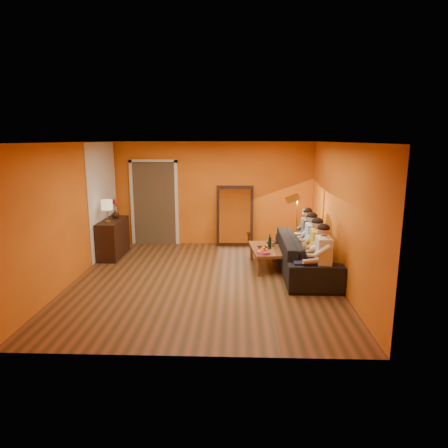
{
  "coord_description": "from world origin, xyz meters",
  "views": [
    {
      "loc": [
        0.62,
        -7.26,
        2.66
      ],
      "look_at": [
        0.35,
        0.5,
        1.0
      ],
      "focal_mm": 32.0,
      "sensor_mm": 36.0,
      "label": 1
    }
  ],
  "objects_px": {
    "dog": "(307,261)",
    "floor_lamp": "(297,228)",
    "sofa": "(306,255)",
    "person_mid_right": "(312,242)",
    "coffee_table": "(267,258)",
    "table_lamp": "(107,211)",
    "person_far_left": "(323,258)",
    "laptop": "(274,243)",
    "person_far_right": "(307,236)",
    "vase": "(115,214)",
    "mirror_frame": "(235,216)",
    "sideboard": "(113,238)",
    "tumbler": "(272,244)",
    "wine_bottle": "(270,241)",
    "person_mid_left": "(317,249)"
  },
  "relations": [
    {
      "from": "person_mid_right",
      "to": "vase",
      "type": "relative_size",
      "value": 6.5
    },
    {
      "from": "person_mid_left",
      "to": "person_far_left",
      "type": "bearing_deg",
      "value": -90.0
    },
    {
      "from": "coffee_table",
      "to": "mirror_frame",
      "type": "bearing_deg",
      "value": 105.32
    },
    {
      "from": "dog",
      "to": "person_far_right",
      "type": "distance_m",
      "value": 1.06
    },
    {
      "from": "sofa",
      "to": "dog",
      "type": "xyz_separation_m",
      "value": [
        -0.04,
        -0.37,
        -0.01
      ]
    },
    {
      "from": "vase",
      "to": "person_far_right",
      "type": "bearing_deg",
      "value": -8.08
    },
    {
      "from": "sofa",
      "to": "person_mid_left",
      "type": "height_order",
      "value": "person_mid_left"
    },
    {
      "from": "table_lamp",
      "to": "sofa",
      "type": "bearing_deg",
      "value": -9.64
    },
    {
      "from": "wine_bottle",
      "to": "tumbler",
      "type": "relative_size",
      "value": 3.07
    },
    {
      "from": "sofa",
      "to": "person_far_right",
      "type": "xyz_separation_m",
      "value": [
        0.13,
        0.65,
        0.24
      ]
    },
    {
      "from": "dog",
      "to": "vase",
      "type": "bearing_deg",
      "value": 140.63
    },
    {
      "from": "dog",
      "to": "laptop",
      "type": "relative_size",
      "value": 2.28
    },
    {
      "from": "dog",
      "to": "person_mid_right",
      "type": "height_order",
      "value": "person_mid_right"
    },
    {
      "from": "laptop",
      "to": "person_far_right",
      "type": "bearing_deg",
      "value": -6.14
    },
    {
      "from": "laptop",
      "to": "coffee_table",
      "type": "bearing_deg",
      "value": -122.54
    },
    {
      "from": "dog",
      "to": "tumbler",
      "type": "xyz_separation_m",
      "value": [
        -0.6,
        0.8,
        0.11
      ]
    },
    {
      "from": "sofa",
      "to": "laptop",
      "type": "relative_size",
      "value": 7.99
    },
    {
      "from": "table_lamp",
      "to": "floor_lamp",
      "type": "relative_size",
      "value": 0.35
    },
    {
      "from": "floor_lamp",
      "to": "coffee_table",
      "type": "bearing_deg",
      "value": -146.99
    },
    {
      "from": "person_far_right",
      "to": "vase",
      "type": "relative_size",
      "value": 6.5
    },
    {
      "from": "tumbler",
      "to": "laptop",
      "type": "height_order",
      "value": "tumbler"
    },
    {
      "from": "person_far_left",
      "to": "person_far_right",
      "type": "height_order",
      "value": "same"
    },
    {
      "from": "sideboard",
      "to": "person_mid_right",
      "type": "xyz_separation_m",
      "value": [
        4.37,
        -0.92,
        0.18
      ]
    },
    {
      "from": "person_far_left",
      "to": "person_far_right",
      "type": "distance_m",
      "value": 1.65
    },
    {
      "from": "mirror_frame",
      "to": "vase",
      "type": "xyz_separation_m",
      "value": [
        -2.79,
        -0.83,
        0.18
      ]
    },
    {
      "from": "person_far_right",
      "to": "tumbler",
      "type": "height_order",
      "value": "person_far_right"
    },
    {
      "from": "table_lamp",
      "to": "person_far_right",
      "type": "xyz_separation_m",
      "value": [
        4.37,
        -0.07,
        -0.49
      ]
    },
    {
      "from": "person_far_left",
      "to": "person_far_right",
      "type": "xyz_separation_m",
      "value": [
        0.0,
        1.65,
        0.0
      ]
    },
    {
      "from": "person_far_left",
      "to": "laptop",
      "type": "relative_size",
      "value": 3.85
    },
    {
      "from": "dog",
      "to": "tumbler",
      "type": "distance_m",
      "value": 1.0
    },
    {
      "from": "coffee_table",
      "to": "person_far_right",
      "type": "relative_size",
      "value": 1.0
    },
    {
      "from": "sideboard",
      "to": "floor_lamp",
      "type": "xyz_separation_m",
      "value": [
        4.17,
        -0.14,
        0.29
      ]
    },
    {
      "from": "sideboard",
      "to": "sofa",
      "type": "bearing_deg",
      "value": -13.53
    },
    {
      "from": "table_lamp",
      "to": "wine_bottle",
      "type": "bearing_deg",
      "value": -7.43
    },
    {
      "from": "mirror_frame",
      "to": "sofa",
      "type": "distance_m",
      "value": 2.58
    },
    {
      "from": "sideboard",
      "to": "wine_bottle",
      "type": "distance_m",
      "value": 3.61
    },
    {
      "from": "sofa",
      "to": "person_far_right",
      "type": "height_order",
      "value": "person_far_right"
    },
    {
      "from": "person_far_left",
      "to": "vase",
      "type": "xyz_separation_m",
      "value": [
        -4.37,
        2.27,
        0.33
      ]
    },
    {
      "from": "person_far_right",
      "to": "vase",
      "type": "height_order",
      "value": "person_far_right"
    },
    {
      "from": "coffee_table",
      "to": "floor_lamp",
      "type": "bearing_deg",
      "value": 33.71
    },
    {
      "from": "coffee_table",
      "to": "dog",
      "type": "relative_size",
      "value": 1.69
    },
    {
      "from": "sofa",
      "to": "wine_bottle",
      "type": "bearing_deg",
      "value": 69.87
    },
    {
      "from": "dog",
      "to": "floor_lamp",
      "type": "bearing_deg",
      "value": 73.13
    },
    {
      "from": "sofa",
      "to": "dog",
      "type": "bearing_deg",
      "value": 173.86
    },
    {
      "from": "floor_lamp",
      "to": "wine_bottle",
      "type": "distance_m",
      "value": 0.91
    },
    {
      "from": "floor_lamp",
      "to": "person_mid_left",
      "type": "bearing_deg",
      "value": -88.12
    },
    {
      "from": "person_far_left",
      "to": "person_mid_right",
      "type": "xyz_separation_m",
      "value": [
        0.0,
        1.1,
        0.0
      ]
    },
    {
      "from": "sideboard",
      "to": "sofa",
      "type": "height_order",
      "value": "sideboard"
    },
    {
      "from": "sofa",
      "to": "person_mid_right",
      "type": "distance_m",
      "value": 0.29
    },
    {
      "from": "coffee_table",
      "to": "person_mid_right",
      "type": "bearing_deg",
      "value": -19.06
    }
  ]
}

